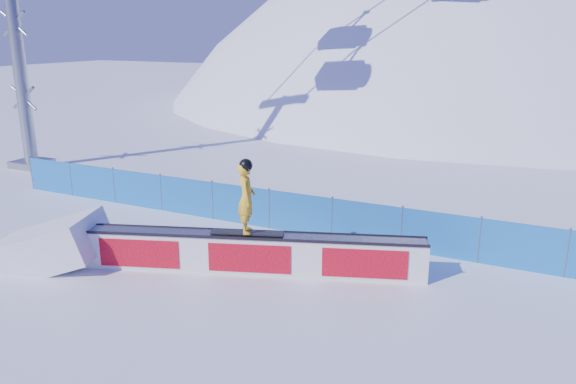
% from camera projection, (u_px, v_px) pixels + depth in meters
% --- Properties ---
extents(ground, '(160.00, 160.00, 0.00)m').
position_uv_depth(ground, '(215.00, 296.00, 12.54)').
color(ground, white).
rests_on(ground, ground).
extents(snow_hill, '(64.00, 64.00, 64.00)m').
position_uv_depth(snow_hill, '(462.00, 288.00, 53.81)').
color(snow_hill, white).
rests_on(snow_hill, ground).
extents(safety_fence, '(22.05, 0.05, 1.30)m').
position_uv_depth(safety_fence, '(300.00, 214.00, 16.26)').
color(safety_fence, blue).
rests_on(safety_fence, ground).
extents(rail_box, '(8.13, 3.33, 1.01)m').
position_uv_depth(rail_box, '(251.00, 253.00, 13.63)').
color(rail_box, white).
rests_on(rail_box, ground).
extents(snow_ramp, '(3.32, 2.65, 1.80)m').
position_uv_depth(snow_ramp, '(50.00, 262.00, 14.35)').
color(snow_ramp, white).
rests_on(snow_ramp, ground).
extents(snowboarder, '(1.77, 0.88, 1.84)m').
position_uv_depth(snowboarder, '(246.00, 197.00, 13.25)').
color(snowboarder, black).
rests_on(snowboarder, rail_box).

